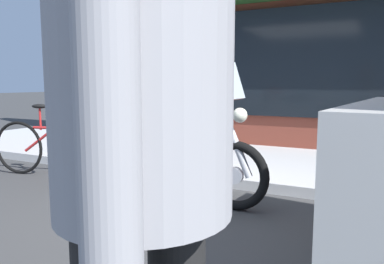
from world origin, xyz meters
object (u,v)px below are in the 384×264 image
sandwich_board_sign (147,118)px  pedestrian_walking (143,114)px  touring_motorcycle (158,140)px  parked_bicycle (54,147)px

sandwich_board_sign → pedestrian_walking: bearing=-56.5°
touring_motorcycle → sandwich_board_sign: (-1.40, 1.91, 0.02)m
touring_motorcycle → sandwich_board_sign: bearing=126.2°
pedestrian_walking → sandwich_board_sign: size_ratio=1.80×
pedestrian_walking → touring_motorcycle: bearing=121.4°
parked_bicycle → pedestrian_walking: bearing=-40.8°
touring_motorcycle → pedestrian_walking: pedestrian_walking is taller
pedestrian_walking → sandwich_board_sign: bearing=123.5°
parked_bicycle → pedestrian_walking: size_ratio=0.97×
touring_motorcycle → parked_bicycle: (-1.68, 0.16, -0.23)m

